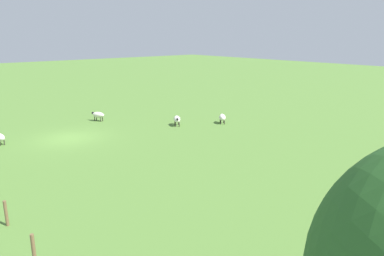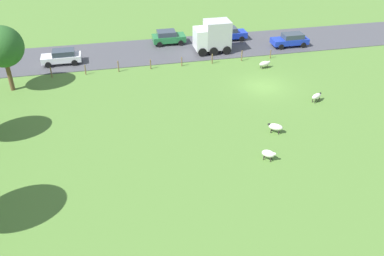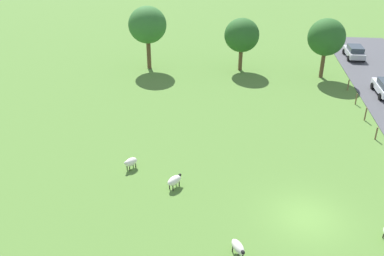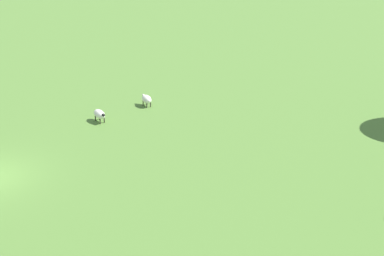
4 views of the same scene
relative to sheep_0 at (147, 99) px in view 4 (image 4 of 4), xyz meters
The scene contains 2 objects.
sheep_0 is the anchor object (origin of this frame).
sheep_3 3.80m from the sheep_0, 29.66° to the right, with size 1.06×1.23×0.82m.
Camera 4 is at (19.72, 17.62, 14.66)m, focal length 50.04 mm.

